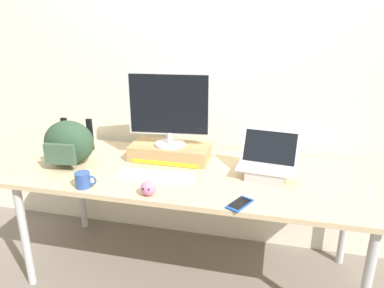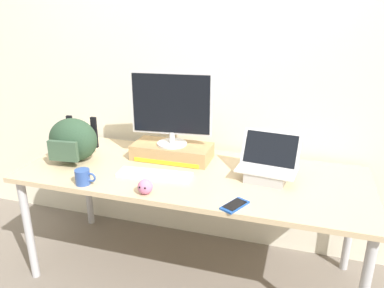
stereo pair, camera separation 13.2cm
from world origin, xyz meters
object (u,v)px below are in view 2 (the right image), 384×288
Objects in this scene: open_laptop at (267,170)px; messenger_backpack at (73,140)px; toner_box_yellow at (172,151)px; coffee_mug at (83,177)px; cell_phone at (235,205)px; plush_toy at (145,187)px; desktop_monitor at (171,108)px; external_keyboard at (155,175)px.

messenger_backpack is (-1.22, -0.08, 0.08)m from open_laptop.
coffee_mug is at bearing -124.64° from toner_box_yellow.
open_laptop is 1.22m from messenger_backpack.
messenger_backpack is (-0.59, -0.21, 0.09)m from toner_box_yellow.
messenger_backpack reaches higher than cell_phone.
open_laptop is at bearing -1.33° from messenger_backpack.
open_laptop is 4.29× the size of plush_toy.
desktop_monitor reaches higher than plush_toy.
external_keyboard is (-0.00, -0.29, -0.33)m from desktop_monitor.
cell_phone is (0.51, -0.50, -0.33)m from desktop_monitor.
coffee_mug is 0.86m from cell_phone.
desktop_monitor is 1.46× the size of open_laptop.
external_keyboard is at bearing 99.61° from plush_toy.
messenger_backpack reaches higher than plush_toy.
desktop_monitor is 0.59m from plush_toy.
cell_phone is at bearing 0.92° from plush_toy.
messenger_backpack is 1.93× the size of cell_phone.
external_keyboard is 2.59× the size of cell_phone.
coffee_mug is 1.53× the size of plush_toy.
desktop_monitor is 4.10× the size of coffee_mug.
toner_box_yellow is 4.05× the size of coffee_mug.
messenger_backpack is at bearing -166.10° from desktop_monitor.
coffee_mug is at bearing -153.17° from external_keyboard.
coffee_mug is (-0.35, -0.50, -0.30)m from desktop_monitor.
cell_phone is at bearing -26.76° from external_keyboard.
desktop_monitor is (0.00, -0.00, 0.29)m from toner_box_yellow.
external_keyboard is at bearing -96.80° from desktop_monitor.
open_laptop is (0.63, -0.13, -0.28)m from desktop_monitor.
coffee_mug is (-0.34, -0.21, 0.03)m from external_keyboard.
external_keyboard is 0.22m from plush_toy.
messenger_backpack is 0.69m from plush_toy.
cell_phone is at bearing -50.03° from desktop_monitor.
coffee_mug reaches higher than external_keyboard.
desktop_monitor is 0.70m from open_laptop.
plush_toy is (0.62, -0.29, -0.10)m from messenger_backpack.
open_laptop is at bearing 9.28° from external_keyboard.
open_laptop is at bearing 32.17° from plush_toy.
plush_toy is at bearing -92.28° from desktop_monitor.
cell_phone is (1.10, -0.28, -0.13)m from messenger_backpack.
coffee_mug is (-0.97, -0.37, -0.01)m from open_laptop.
messenger_backpack reaches higher than external_keyboard.
messenger_backpack reaches higher than open_laptop.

